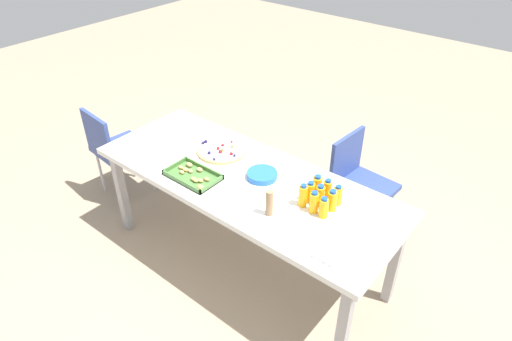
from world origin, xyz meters
name	(u,v)px	position (x,y,z in m)	size (l,w,h in m)	color
ground_plane	(246,259)	(0.00, 0.00, 0.00)	(12.00, 12.00, 0.00)	gray
party_table	(245,186)	(0.00, 0.00, 0.69)	(2.11, 0.81, 0.76)	silver
chair_near_left	(357,179)	(-0.43, -0.79, 0.50)	(0.43, 0.43, 0.83)	#33478C
chair_end	(114,146)	(1.37, 0.08, 0.50)	(0.44, 0.44, 0.83)	#33478C
juice_bottle_0	(338,196)	(-0.61, -0.14, 0.82)	(0.05, 0.05, 0.13)	#F9AC14
juice_bottle_1	(327,190)	(-0.53, -0.15, 0.82)	(0.05, 0.05, 0.14)	#F9AC14
juice_bottle_2	(317,185)	(-0.46, -0.15, 0.82)	(0.06, 0.06, 0.14)	#FAAD14
juice_bottle_3	(332,201)	(-0.61, -0.07, 0.82)	(0.06, 0.06, 0.14)	#F9AD14
juice_bottle_4	(320,195)	(-0.53, -0.07, 0.82)	(0.05, 0.05, 0.14)	#FAAC14
juice_bottle_5	(310,192)	(-0.46, -0.07, 0.82)	(0.05, 0.05, 0.13)	#FAAC14
juice_bottle_6	(324,208)	(-0.61, 0.01, 0.82)	(0.05, 0.05, 0.13)	#F9AF14
juice_bottle_7	(314,202)	(-0.54, 0.01, 0.82)	(0.05, 0.05, 0.14)	#F9AD14
juice_bottle_8	(303,196)	(-0.46, 0.00, 0.83)	(0.05, 0.05, 0.15)	#FAAB14
fruit_pizza	(222,150)	(0.33, -0.14, 0.77)	(0.36, 0.36, 0.05)	tan
snack_tray	(193,176)	(0.26, 0.21, 0.77)	(0.35, 0.22, 0.04)	#477238
plate_stack	(262,175)	(-0.09, -0.07, 0.78)	(0.20, 0.20, 0.04)	blue
napkin_stack	(331,254)	(-0.81, 0.25, 0.76)	(0.15, 0.15, 0.02)	white
cardboard_tube	(269,203)	(-0.35, 0.19, 0.84)	(0.04, 0.04, 0.17)	#9E7A56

